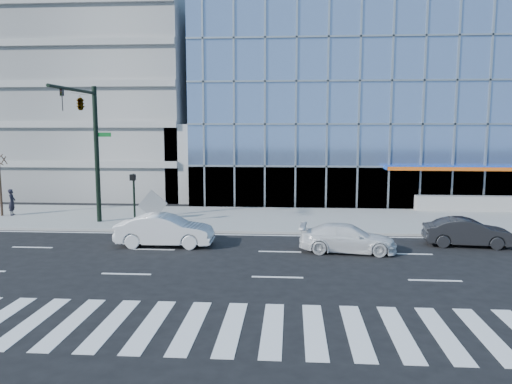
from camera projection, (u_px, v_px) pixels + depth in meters
The scene contains 13 objects.
ground at pixel (280, 252), 23.32m from camera, with size 160.00×160.00×0.00m, color black.
sidewalk at pixel (283, 219), 31.23m from camera, with size 120.00×8.00×0.15m, color gray.
theatre_building at pixel (435, 109), 47.09m from camera, with size 42.00×26.00×15.00m, color #6A84B0.
parking_garage at pixel (84, 84), 49.14m from camera, with size 24.00×24.00×20.00m, color gray.
ramp_block at pixel (213, 161), 41.16m from camera, with size 6.00×8.00×6.00m, color gray.
tower_backdrop at pixel (126, 27), 91.55m from camera, with size 14.00×14.00×48.00m, color gray.
traffic_signal at pixel (85, 120), 27.81m from camera, with size 1.14×5.74×8.00m.
ped_signal_post at pixel (134, 191), 28.53m from camera, with size 0.30×0.33×3.00m.
white_suv at pixel (347, 238), 23.23m from camera, with size 1.82×4.48×1.30m, color white.
white_sedan at pixel (165, 230), 24.40m from camera, with size 1.65×4.72×1.56m, color silver.
dark_sedan at pixel (468, 232), 24.37m from camera, with size 1.44×4.14×1.36m, color black.
pedestrian at pixel (12, 202), 32.04m from camera, with size 0.62×0.41×1.70m, color black.
tilted_panel at pixel (153, 205), 30.58m from camera, with size 1.30×0.06×1.30m, color gray.
Camera 1 is at (0.50, -22.78, 5.80)m, focal length 35.00 mm.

